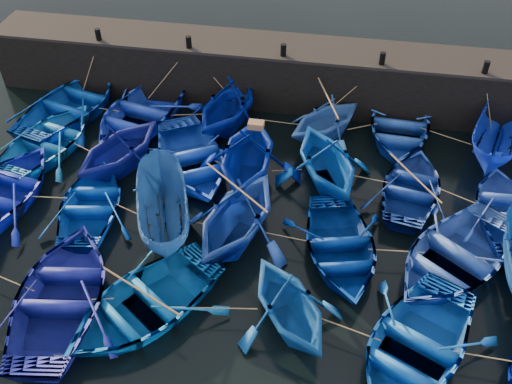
% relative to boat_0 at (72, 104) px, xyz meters
% --- Properties ---
extents(ground, '(120.00, 120.00, 0.00)m').
position_rel_boat_0_xyz_m(ground, '(8.81, -7.52, -0.60)').
color(ground, black).
rests_on(ground, ground).
extents(quay_wall, '(26.00, 2.50, 2.50)m').
position_rel_boat_0_xyz_m(quay_wall, '(8.81, 2.98, 0.65)').
color(quay_wall, black).
rests_on(quay_wall, ground).
extents(quay_top, '(26.00, 2.50, 0.12)m').
position_rel_boat_0_xyz_m(quay_top, '(8.81, 2.98, 1.96)').
color(quay_top, black).
rests_on(quay_top, quay_wall).
extents(bollard_0, '(0.24, 0.24, 0.50)m').
position_rel_boat_0_xyz_m(bollard_0, '(0.81, 2.08, 2.27)').
color(bollard_0, black).
rests_on(bollard_0, quay_top).
extents(bollard_1, '(0.24, 0.24, 0.50)m').
position_rel_boat_0_xyz_m(bollard_1, '(4.81, 2.08, 2.27)').
color(bollard_1, black).
rests_on(bollard_1, quay_top).
extents(bollard_2, '(0.24, 0.24, 0.50)m').
position_rel_boat_0_xyz_m(bollard_2, '(8.81, 2.08, 2.27)').
color(bollard_2, black).
rests_on(bollard_2, quay_top).
extents(bollard_3, '(0.24, 0.24, 0.50)m').
position_rel_boat_0_xyz_m(bollard_3, '(12.81, 2.08, 2.27)').
color(bollard_3, black).
rests_on(bollard_3, quay_top).
extents(bollard_4, '(0.24, 0.24, 0.50)m').
position_rel_boat_0_xyz_m(bollard_4, '(16.81, 2.08, 2.27)').
color(bollard_4, black).
rests_on(bollard_4, quay_top).
extents(boat_0, '(5.55, 6.66, 1.19)m').
position_rel_boat_0_xyz_m(boat_0, '(0.00, 0.00, 0.00)').
color(boat_0, '#04368E').
rests_on(boat_0, ground).
extents(boat_1, '(5.38, 6.57, 1.19)m').
position_rel_boat_0_xyz_m(boat_1, '(3.07, -0.11, -0.00)').
color(boat_1, '#1937C7').
rests_on(boat_1, ground).
extents(boat_2, '(4.72, 5.12, 2.24)m').
position_rel_boat_0_xyz_m(boat_2, '(6.79, 0.34, 0.52)').
color(boat_2, '#001587').
rests_on(boat_2, ground).
extents(boat_3, '(4.83, 4.87, 1.94)m').
position_rel_boat_0_xyz_m(boat_3, '(10.86, 0.25, 0.38)').
color(boat_3, blue).
rests_on(boat_3, ground).
extents(boat_4, '(3.92, 5.32, 1.07)m').
position_rel_boat_0_xyz_m(boat_4, '(13.83, 0.88, -0.06)').
color(boat_4, '#1A4292').
rests_on(boat_4, ground).
extents(boat_5, '(3.23, 5.27, 1.91)m').
position_rel_boat_0_xyz_m(boat_5, '(17.53, 0.09, 0.36)').
color(boat_5, '#1331CD').
rests_on(boat_5, ground).
extents(boat_6, '(4.69, 5.74, 1.04)m').
position_rel_boat_0_xyz_m(boat_6, '(0.12, -2.49, -0.07)').
color(boat_6, blue).
rests_on(boat_6, ground).
extents(boat_7, '(4.95, 5.22, 2.17)m').
position_rel_boat_0_xyz_m(boat_7, '(3.38, -3.14, 0.49)').
color(boat_7, navy).
rests_on(boat_7, ground).
extents(boat_8, '(5.87, 6.46, 1.10)m').
position_rel_boat_0_xyz_m(boat_8, '(6.01, -2.66, -0.05)').
color(boat_8, blue).
rests_on(boat_8, ground).
extents(boat_9, '(4.04, 4.67, 2.43)m').
position_rel_boat_0_xyz_m(boat_9, '(8.26, -2.89, 0.62)').
color(boat_9, '#001985').
rests_on(boat_9, ground).
extents(boat_10, '(5.19, 5.48, 2.27)m').
position_rel_boat_0_xyz_m(boat_10, '(11.14, -2.61, 0.54)').
color(boat_10, '#0444A6').
rests_on(boat_10, ground).
extents(boat_11, '(3.90, 4.89, 0.91)m').
position_rel_boat_0_xyz_m(boat_11, '(14.29, -2.81, -0.14)').
color(boat_11, navy).
rests_on(boat_11, ground).
extents(boat_12, '(3.30, 4.53, 0.92)m').
position_rel_boat_0_xyz_m(boat_12, '(17.45, -3.46, -0.13)').
color(boat_12, '#2445AE').
rests_on(boat_12, ground).
extents(boat_13, '(4.64, 5.91, 1.12)m').
position_rel_boat_0_xyz_m(boat_13, '(-0.13, -5.79, -0.04)').
color(boat_13, '#0C1A99').
rests_on(boat_13, ground).
extents(boat_14, '(3.87, 4.91, 0.92)m').
position_rel_boat_0_xyz_m(boat_14, '(3.20, -5.64, -0.14)').
color(boat_14, '#053DB3').
rests_on(boat_14, ground).
extents(boat_15, '(3.24, 4.98, 1.80)m').
position_rel_boat_0_xyz_m(boat_15, '(5.91, -5.97, 0.30)').
color(boat_15, navy).
rests_on(boat_15, ground).
extents(boat_16, '(5.04, 5.46, 2.39)m').
position_rel_boat_0_xyz_m(boat_16, '(8.49, -6.08, 0.60)').
color(boat_16, navy).
rests_on(boat_16, ground).
extents(boat_17, '(4.45, 5.43, 0.98)m').
position_rel_boat_0_xyz_m(boat_17, '(11.90, -6.23, -0.10)').
color(boat_17, navy).
rests_on(boat_17, ground).
extents(boat_18, '(6.41, 6.73, 1.14)m').
position_rel_boat_0_xyz_m(boat_18, '(15.47, -6.06, -0.03)').
color(boat_18, '#2B50B5').
rests_on(boat_18, ground).
extents(boat_21, '(4.72, 6.05, 1.15)m').
position_rel_boat_0_xyz_m(boat_21, '(3.94, -9.68, -0.02)').
color(boat_21, navy).
rests_on(boat_21, ground).
extents(boat_22, '(6.07, 6.41, 1.08)m').
position_rel_boat_0_xyz_m(boat_22, '(6.38, -9.52, -0.05)').
color(boat_22, '#0959AD').
rests_on(boat_22, ground).
extents(boat_23, '(4.76, 4.89, 1.96)m').
position_rel_boat_0_xyz_m(boat_23, '(10.61, -9.15, 0.38)').
color(boat_23, '#0E50A1').
rests_on(boat_23, ground).
extents(boat_24, '(5.60, 6.29, 1.08)m').
position_rel_boat_0_xyz_m(boat_24, '(14.14, -9.60, -0.06)').
color(boat_24, blue).
rests_on(boat_24, ground).
extents(wooden_crate, '(0.55, 0.36, 0.24)m').
position_rel_boat_0_xyz_m(wooden_crate, '(8.56, -2.89, 1.96)').
color(wooden_crate, '#8C603D').
rests_on(wooden_crate, boat_9).
extents(mooring_ropes, '(17.57, 11.79, 2.10)m').
position_rel_boat_0_xyz_m(mooring_ropes, '(8.73, -2.49, 0.29)').
color(mooring_ropes, tan).
rests_on(mooring_ropes, ground).
extents(loose_oars, '(10.17, 11.85, 1.54)m').
position_rel_boat_0_xyz_m(loose_oars, '(10.00, -4.54, 1.02)').
color(loose_oars, '#99724C').
rests_on(loose_oars, ground).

